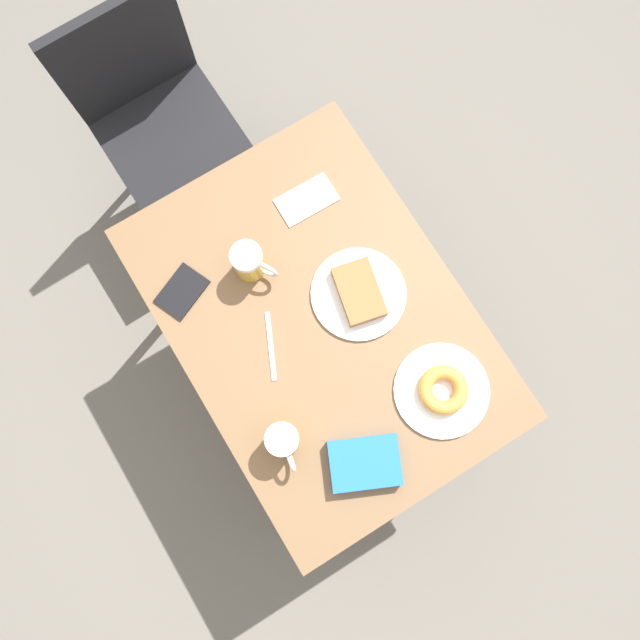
{
  "coord_description": "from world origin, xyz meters",
  "views": [
    {
      "loc": [
        -0.15,
        -0.24,
        2.28
      ],
      "look_at": [
        0.0,
        0.0,
        0.76
      ],
      "focal_mm": 35.0,
      "sensor_mm": 36.0,
      "label": 1
    }
  ],
  "objects_px": {
    "chair": "(151,105)",
    "plate_with_donut": "(442,390)",
    "plate_with_cake": "(359,293)",
    "blue_pouch": "(365,463)",
    "napkin_folded": "(307,200)",
    "passport_near_edge": "(182,292)",
    "beer_mug_left": "(283,440)",
    "beer_mug_center": "(249,262)",
    "fork": "(271,346)"
  },
  "relations": [
    {
      "from": "plate_with_donut",
      "to": "beer_mug_left",
      "type": "relative_size",
      "value": 1.98
    },
    {
      "from": "napkin_folded",
      "to": "passport_near_edge",
      "type": "xyz_separation_m",
      "value": [
        -0.4,
        -0.04,
        0.0
      ]
    },
    {
      "from": "beer_mug_center",
      "to": "fork",
      "type": "relative_size",
      "value": 0.71
    },
    {
      "from": "beer_mug_center",
      "to": "blue_pouch",
      "type": "relative_size",
      "value": 0.57
    },
    {
      "from": "plate_with_donut",
      "to": "passport_near_edge",
      "type": "relative_size",
      "value": 1.57
    },
    {
      "from": "napkin_folded",
      "to": "blue_pouch",
      "type": "distance_m",
      "value": 0.69
    },
    {
      "from": "plate_with_cake",
      "to": "blue_pouch",
      "type": "distance_m",
      "value": 0.42
    },
    {
      "from": "beer_mug_center",
      "to": "napkin_folded",
      "type": "xyz_separation_m",
      "value": [
        0.22,
        0.08,
        -0.06
      ]
    },
    {
      "from": "beer_mug_center",
      "to": "plate_with_donut",
      "type": "bearing_deg",
      "value": -65.06
    },
    {
      "from": "plate_with_cake",
      "to": "passport_near_edge",
      "type": "height_order",
      "value": "plate_with_cake"
    },
    {
      "from": "fork",
      "to": "plate_with_cake",
      "type": "bearing_deg",
      "value": -0.62
    },
    {
      "from": "napkin_folded",
      "to": "fork",
      "type": "bearing_deg",
      "value": -134.47
    },
    {
      "from": "beer_mug_center",
      "to": "fork",
      "type": "distance_m",
      "value": 0.22
    },
    {
      "from": "napkin_folded",
      "to": "blue_pouch",
      "type": "xyz_separation_m",
      "value": [
        -0.23,
        -0.64,
        0.02
      ]
    },
    {
      "from": "napkin_folded",
      "to": "fork",
      "type": "relative_size",
      "value": 0.96
    },
    {
      "from": "beer_mug_left",
      "to": "passport_near_edge",
      "type": "height_order",
      "value": "beer_mug_left"
    },
    {
      "from": "plate_with_cake",
      "to": "napkin_folded",
      "type": "relative_size",
      "value": 1.56
    },
    {
      "from": "beer_mug_center",
      "to": "beer_mug_left",
      "type": "bearing_deg",
      "value": -110.06
    },
    {
      "from": "beer_mug_left",
      "to": "passport_near_edge",
      "type": "bearing_deg",
      "value": 93.92
    },
    {
      "from": "napkin_folded",
      "to": "blue_pouch",
      "type": "bearing_deg",
      "value": -109.7
    },
    {
      "from": "chair",
      "to": "plate_with_donut",
      "type": "height_order",
      "value": "chair"
    },
    {
      "from": "plate_with_cake",
      "to": "passport_near_edge",
      "type": "relative_size",
      "value": 1.61
    },
    {
      "from": "plate_with_cake",
      "to": "blue_pouch",
      "type": "height_order",
      "value": "same"
    },
    {
      "from": "passport_near_edge",
      "to": "fork",
      "type": "bearing_deg",
      "value": -63.07
    },
    {
      "from": "plate_with_donut",
      "to": "chair",
      "type": "bearing_deg",
      "value": 100.91
    },
    {
      "from": "beer_mug_center",
      "to": "fork",
      "type": "height_order",
      "value": "beer_mug_center"
    },
    {
      "from": "chair",
      "to": "plate_with_cake",
      "type": "bearing_deg",
      "value": -79.49
    },
    {
      "from": "chair",
      "to": "blue_pouch",
      "type": "xyz_separation_m",
      "value": [
        -0.03,
        -1.24,
        0.24
      ]
    },
    {
      "from": "plate_with_cake",
      "to": "passport_near_edge",
      "type": "distance_m",
      "value": 0.45
    },
    {
      "from": "fork",
      "to": "passport_near_edge",
      "type": "xyz_separation_m",
      "value": [
        -0.12,
        0.24,
        0.0
      ]
    },
    {
      "from": "chair",
      "to": "beer_mug_left",
      "type": "xyz_separation_m",
      "value": [
        -0.16,
        -1.09,
        0.27
      ]
    },
    {
      "from": "passport_near_edge",
      "to": "blue_pouch",
      "type": "distance_m",
      "value": 0.62
    },
    {
      "from": "plate_with_donut",
      "to": "passport_near_edge",
      "type": "bearing_deg",
      "value": 127.3
    },
    {
      "from": "chair",
      "to": "beer_mug_center",
      "type": "distance_m",
      "value": 0.73
    },
    {
      "from": "fork",
      "to": "passport_near_edge",
      "type": "bearing_deg",
      "value": 116.93
    },
    {
      "from": "passport_near_edge",
      "to": "blue_pouch",
      "type": "relative_size",
      "value": 0.74
    },
    {
      "from": "plate_with_donut",
      "to": "beer_mug_center",
      "type": "bearing_deg",
      "value": 114.94
    },
    {
      "from": "chair",
      "to": "plate_with_donut",
      "type": "relative_size",
      "value": 3.6
    },
    {
      "from": "plate_with_cake",
      "to": "beer_mug_left",
      "type": "xyz_separation_m",
      "value": [
        -0.35,
        -0.21,
        0.04
      ]
    },
    {
      "from": "chair",
      "to": "plate_with_donut",
      "type": "bearing_deg",
      "value": -80.53
    },
    {
      "from": "chair",
      "to": "plate_with_cake",
      "type": "xyz_separation_m",
      "value": [
        0.19,
        -0.88,
        0.23
      ]
    },
    {
      "from": "plate_with_donut",
      "to": "beer_mug_center",
      "type": "height_order",
      "value": "beer_mug_center"
    },
    {
      "from": "plate_with_cake",
      "to": "fork",
      "type": "xyz_separation_m",
      "value": [
        -0.26,
        0.0,
        -0.01
      ]
    },
    {
      "from": "beer_mug_center",
      "to": "fork",
      "type": "bearing_deg",
      "value": -107.33
    },
    {
      "from": "beer_mug_left",
      "to": "beer_mug_center",
      "type": "bearing_deg",
      "value": 69.94
    },
    {
      "from": "chair",
      "to": "plate_with_cake",
      "type": "relative_size",
      "value": 3.51
    },
    {
      "from": "passport_near_edge",
      "to": "beer_mug_left",
      "type": "bearing_deg",
      "value": -86.08
    },
    {
      "from": "beer_mug_left",
      "to": "beer_mug_center",
      "type": "relative_size",
      "value": 1.04
    },
    {
      "from": "blue_pouch",
      "to": "napkin_folded",
      "type": "bearing_deg",
      "value": 70.3
    },
    {
      "from": "passport_near_edge",
      "to": "beer_mug_center",
      "type": "bearing_deg",
      "value": -12.18
    }
  ]
}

